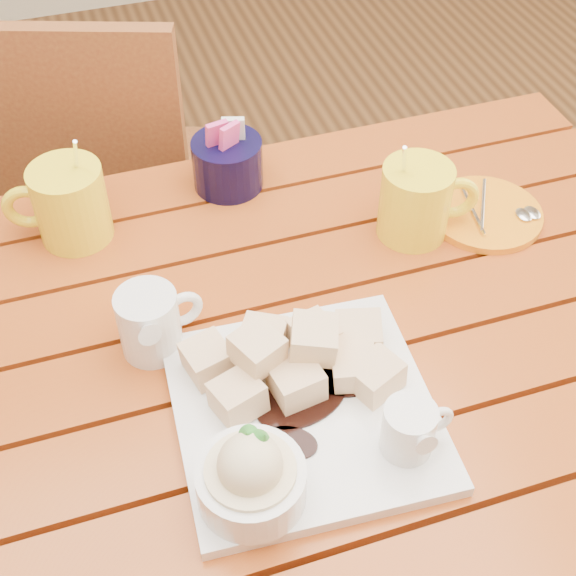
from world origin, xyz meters
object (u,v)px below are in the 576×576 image
object	(u,v)px
table	(282,390)
chair_far	(89,194)
orange_saucer	(486,214)
coffee_mug_left	(68,203)
coffee_mug_right	(417,200)
dessert_plate	(295,414)

from	to	relation	value
table	chair_far	size ratio (longest dim) A/B	1.29
table	orange_saucer	bearing A→B (deg)	19.93
table	coffee_mug_left	distance (m)	0.39
table	coffee_mug_left	xyz separation A→B (m)	(-0.22, 0.27, 0.17)
table	coffee_mug_right	world-z (taller)	coffee_mug_right
coffee_mug_left	orange_saucer	bearing A→B (deg)	-3.57
dessert_plate	coffee_mug_left	xyz separation A→B (m)	(-0.19, 0.41, 0.02)
coffee_mug_left	chair_far	size ratio (longest dim) A/B	0.18
orange_saucer	dessert_plate	bearing A→B (deg)	-145.14
coffee_mug_right	orange_saucer	world-z (taller)	coffee_mug_right
coffee_mug_left	coffee_mug_right	distance (m)	0.48
orange_saucer	chair_far	xyz separation A→B (m)	(-0.54, 0.53, -0.23)
table	coffee_mug_right	xyz separation A→B (m)	(0.24, 0.13, 0.16)
coffee_mug_right	orange_saucer	distance (m)	0.12
orange_saucer	chair_far	world-z (taller)	chair_far
coffee_mug_left	coffee_mug_right	bearing A→B (deg)	-6.44
coffee_mug_right	chair_far	size ratio (longest dim) A/B	0.18
coffee_mug_left	chair_far	world-z (taller)	chair_far
dessert_plate	coffee_mug_left	bearing A→B (deg)	114.60
dessert_plate	coffee_mug_left	world-z (taller)	coffee_mug_left
table	coffee_mug_right	bearing A→B (deg)	28.93
chair_far	table	bearing A→B (deg)	125.02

